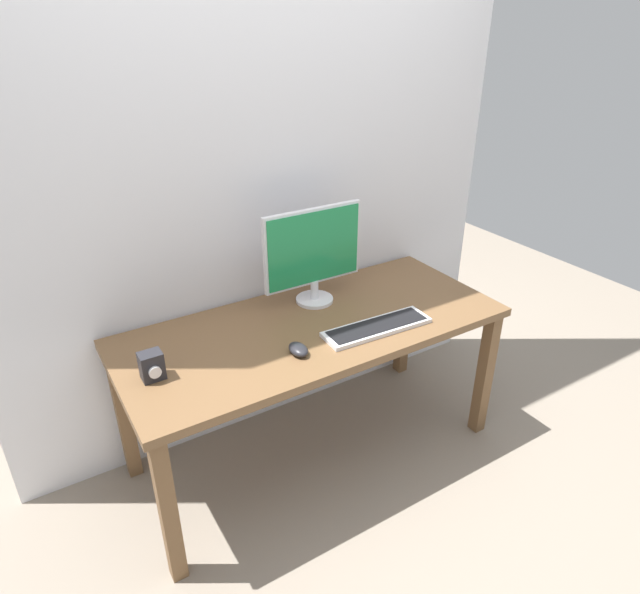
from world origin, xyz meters
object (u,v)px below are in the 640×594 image
Objects in this scene: desk at (313,340)px; mouse at (298,349)px; audio_controller at (152,366)px; monitor at (313,252)px; keyboard_primary at (377,327)px.

desk is 0.26m from mouse.
desk is 15.50× the size of audio_controller.
monitor is (0.11, 0.18, 0.32)m from desk.
monitor is 1.00× the size of keyboard_primary.
desk is 15.87× the size of mouse.
desk is 0.29m from keyboard_primary.
audio_controller is at bearing -177.33° from desk.
keyboard_primary is at bearing -0.19° from mouse.
desk is 3.43× the size of keyboard_primary.
monitor reaches higher than audio_controller.
audio_controller reaches higher than mouse.
keyboard_primary reaches higher than desk.
mouse is at bearing -14.28° from audio_controller.
desk is 0.39m from monitor.
mouse reaches higher than desk.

